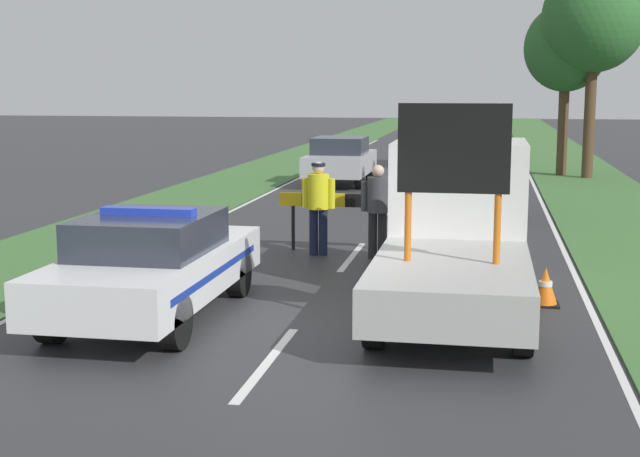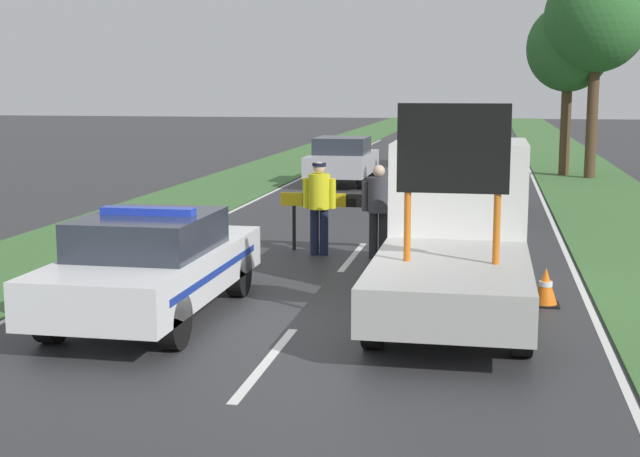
% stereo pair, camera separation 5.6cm
% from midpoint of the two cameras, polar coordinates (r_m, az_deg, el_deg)
% --- Properties ---
extents(ground_plane, '(160.00, 160.00, 0.00)m').
position_cam_midpoint_polar(ground_plane, '(12.18, -1.37, -6.21)').
color(ground_plane, '#333335').
extents(lane_markings, '(8.15, 58.65, 0.01)m').
position_cam_midpoint_polar(lane_markings, '(24.43, 4.89, 1.51)').
color(lane_markings, silver).
rests_on(lane_markings, ground).
extents(grass_verge_left, '(3.36, 120.00, 0.03)m').
position_cam_midpoint_polar(grass_verge_left, '(32.72, -3.91, 3.46)').
color(grass_verge_left, '#427038').
rests_on(grass_verge_left, ground).
extents(grass_verge_right, '(3.36, 120.00, 0.03)m').
position_cam_midpoint_polar(grass_verge_right, '(31.82, 16.77, 2.94)').
color(grass_verge_right, '#427038').
rests_on(grass_verge_right, ground).
extents(police_car, '(1.88, 4.71, 1.58)m').
position_cam_midpoint_polar(police_car, '(12.63, -10.52, -2.23)').
color(police_car, white).
rests_on(police_car, ground).
extents(work_truck, '(2.04, 5.65, 3.00)m').
position_cam_midpoint_polar(work_truck, '(13.36, 8.86, 0.05)').
color(work_truck, white).
rests_on(work_truck, ground).
extents(road_barrier, '(2.62, 0.08, 1.14)m').
position_cam_midpoint_polar(road_barrier, '(17.39, 1.79, 1.55)').
color(road_barrier, black).
rests_on(road_barrier, ground).
extents(police_officer, '(0.65, 0.41, 1.80)m').
position_cam_midpoint_polar(police_officer, '(16.99, 0.04, 1.84)').
color(police_officer, '#191E38').
rests_on(police_officer, ground).
extents(pedestrian_civilian, '(0.64, 0.40, 1.77)m').
position_cam_midpoint_polar(pedestrian_civilian, '(16.66, 3.86, 1.58)').
color(pedestrian_civilian, '#232326').
rests_on(pedestrian_civilian, ground).
extents(traffic_cone_near_police, '(0.37, 0.37, 0.51)m').
position_cam_midpoint_polar(traffic_cone_near_police, '(16.87, 11.03, -1.18)').
color(traffic_cone_near_police, black).
rests_on(traffic_cone_near_police, ground).
extents(traffic_cone_centre_front, '(0.41, 0.41, 0.57)m').
position_cam_midpoint_polar(traffic_cone_centre_front, '(13.61, 14.35, -3.63)').
color(traffic_cone_centre_front, black).
rests_on(traffic_cone_centre_front, ground).
extents(traffic_cone_near_truck, '(0.40, 0.40, 0.55)m').
position_cam_midpoint_polar(traffic_cone_near_truck, '(18.49, 8.11, -0.15)').
color(traffic_cone_near_truck, black).
rests_on(traffic_cone_near_truck, ground).
extents(queued_car_sedan_black, '(1.75, 3.99, 1.52)m').
position_cam_midpoint_polar(queued_car_sedan_black, '(22.85, 9.41, 2.86)').
color(queued_car_sedan_black, black).
rests_on(queued_car_sedan_black, ground).
extents(queued_car_sedan_silver, '(1.89, 4.25, 1.56)m').
position_cam_midpoint_polar(queued_car_sedan_silver, '(29.49, 1.51, 4.42)').
color(queued_car_sedan_silver, '#B2B2B7').
rests_on(queued_car_sedan_silver, ground).
extents(roadside_tree_near_left, '(3.56, 3.56, 7.41)m').
position_cam_midpoint_polar(roadside_tree_near_left, '(32.70, 17.35, 12.69)').
color(roadside_tree_near_left, '#4C3823').
rests_on(roadside_tree_near_left, ground).
extents(roadside_tree_near_right, '(2.97, 2.97, 6.13)m').
position_cam_midpoint_polar(roadside_tree_near_right, '(33.49, 15.68, 11.01)').
color(roadside_tree_near_right, '#4C3823').
rests_on(roadside_tree_near_right, ground).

